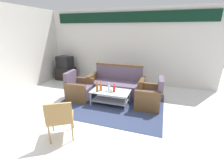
% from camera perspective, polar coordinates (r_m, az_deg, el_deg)
% --- Properties ---
extents(ground_plane, '(14.00, 14.00, 0.00)m').
position_cam_1_polar(ground_plane, '(3.82, -5.21, -13.34)').
color(ground_plane, white).
extents(wall_back, '(6.52, 0.19, 2.80)m').
position_cam_1_polar(wall_back, '(6.15, 5.99, 13.97)').
color(wall_back, silver).
rests_on(wall_back, ground).
extents(rug, '(2.94, 2.28, 0.01)m').
position_cam_1_polar(rug, '(4.60, -0.28, -7.12)').
color(rug, '#2D3856').
rests_on(rug, ground).
extents(couch, '(1.80, 0.75, 0.96)m').
position_cam_1_polar(couch, '(5.14, 1.68, -0.37)').
color(couch, '#5B4C60').
rests_on(couch, rug).
extents(armchair_left, '(0.73, 0.79, 0.85)m').
position_cam_1_polar(armchair_left, '(4.91, -11.97, -2.13)').
color(armchair_left, '#5B4C60').
rests_on(armchair_left, rug).
extents(armchair_right, '(0.73, 0.79, 0.85)m').
position_cam_1_polar(armchair_right, '(4.42, 13.52, -4.77)').
color(armchair_right, '#5B4C60').
rests_on(armchair_right, rug).
extents(coffee_table, '(1.10, 0.60, 0.40)m').
position_cam_1_polar(coffee_table, '(4.46, -0.62, -4.21)').
color(coffee_table, silver).
rests_on(coffee_table, rug).
extents(bottle_brown, '(0.06, 0.06, 0.30)m').
position_cam_1_polar(bottle_brown, '(4.33, -5.52, -1.43)').
color(bottle_brown, brown).
rests_on(bottle_brown, coffee_table).
extents(bottle_red, '(0.07, 0.07, 0.25)m').
position_cam_1_polar(bottle_red, '(4.31, 0.78, -1.71)').
color(bottle_red, red).
rests_on(bottle_red, coffee_table).
extents(bottle_clear, '(0.07, 0.07, 0.24)m').
position_cam_1_polar(bottle_clear, '(4.39, -1.16, -1.36)').
color(bottle_clear, silver).
rests_on(bottle_clear, coffee_table).
extents(bottle_orange, '(0.07, 0.07, 0.30)m').
position_cam_1_polar(bottle_orange, '(4.40, -4.15, -1.05)').
color(bottle_orange, '#D85919').
rests_on(bottle_orange, coffee_table).
extents(cup, '(0.08, 0.08, 0.10)m').
position_cam_1_polar(cup, '(4.32, -0.59, -2.32)').
color(cup, silver).
rests_on(cup, coffee_table).
extents(tv_stand, '(0.80, 0.50, 0.52)m').
position_cam_1_polar(tv_stand, '(6.96, -16.58, 3.73)').
color(tv_stand, black).
rests_on(tv_stand, ground).
extents(television, '(0.66, 0.52, 0.48)m').
position_cam_1_polar(television, '(6.85, -16.98, 7.75)').
color(television, black).
rests_on(television, tv_stand).
extents(wicker_chair, '(0.66, 0.66, 0.84)m').
position_cam_1_polar(wicker_chair, '(3.17, -18.66, -11.40)').
color(wicker_chair, '#AD844C').
rests_on(wicker_chair, ground).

